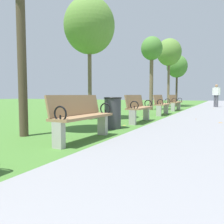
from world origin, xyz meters
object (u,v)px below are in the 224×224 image
trash_bin (113,113)px  tree_4 (169,53)px  tree_3 (152,51)px  tree_5 (177,67)px  park_bench_5 (162,104)px  park_bench_6 (175,102)px  tree_2 (89,26)px  pedestrian_walking (216,94)px  park_bench_3 (81,116)px  park_bench_4 (139,108)px

trash_bin → tree_4: bearing=95.2°
tree_3 → tree_5: 6.23m
park_bench_5 → park_bench_6: size_ratio=1.00×
tree_5 → park_bench_6: bearing=-80.3°
tree_2 → tree_4: size_ratio=0.87×
park_bench_6 → pedestrian_walking: size_ratio=1.00×
tree_3 → pedestrian_walking: size_ratio=2.66×
park_bench_3 → park_bench_4: 3.36m
tree_3 → tree_4: size_ratio=0.86×
tree_2 → trash_bin: bearing=-44.0°
trash_bin → park_bench_6: bearing=88.9°
park_bench_3 → park_bench_6: bearing=90.0°
tree_2 → tree_3: 6.14m
park_bench_4 → tree_2: size_ratio=0.37×
park_bench_5 → tree_3: tree_3 is taller
park_bench_6 → tree_3: size_ratio=0.37×
park_bench_5 → tree_3: (-1.39, 3.07, 3.00)m
tree_2 → park_bench_3: bearing=-60.9°
tree_5 → tree_2: bearing=-93.9°
park_bench_6 → tree_4: size_ratio=0.32×
tree_4 → tree_3: bearing=-92.6°
tree_3 → trash_bin: size_ratio=5.13×
park_bench_6 → tree_2: 7.10m
park_bench_4 → tree_5: tree_5 is taller
trash_bin → tree_2: bearing=136.0°
tree_3 → park_bench_3: bearing=-81.7°
park_bench_5 → trash_bin: 4.74m
park_bench_3 → park_bench_6: (0.00, 9.62, 0.00)m
tree_3 → park_bench_5: bearing=-65.7°
park_bench_5 → tree_3: bearing=114.3°
park_bench_6 → pedestrian_walking: 5.10m
park_bench_6 → tree_2: bearing=-106.9°
park_bench_5 → trash_bin: size_ratio=1.92×
park_bench_4 → park_bench_6: bearing=90.0°
park_bench_6 → tree_3: 3.31m
tree_5 → park_bench_3: bearing=-86.2°
tree_3 → trash_bin: 8.48m
tree_5 → trash_bin: (0.90, -14.02, -2.80)m
tree_4 → pedestrian_walking: 4.53m
park_bench_4 → tree_5: (-1.04, 12.38, 2.74)m
pedestrian_walking → park_bench_5: bearing=-104.4°
tree_2 → pedestrian_walking: (3.90, 10.89, -2.42)m
park_bench_5 → tree_2: bearing=-121.8°
park_bench_3 → park_bench_6: 9.62m
park_bench_4 → tree_3: 6.99m
pedestrian_walking → tree_4: bearing=-164.4°
park_bench_3 → park_bench_5: size_ratio=1.00×
tree_5 → park_bench_4: bearing=-85.2°
park_bench_3 → pedestrian_walking: 14.44m
park_bench_5 → tree_4: tree_4 is taller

